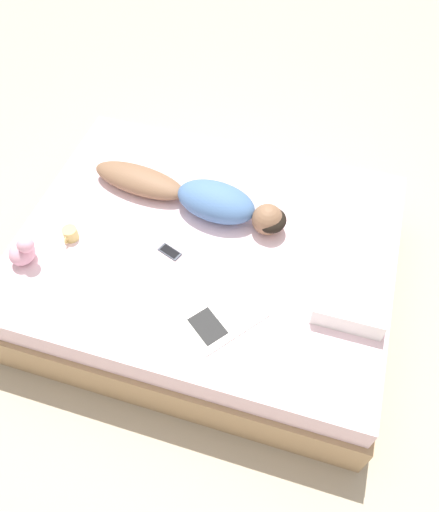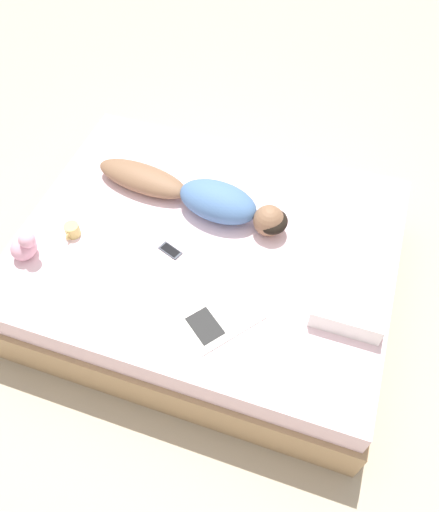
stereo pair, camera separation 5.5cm
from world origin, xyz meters
name	(u,v)px [view 2 (the right image)]	position (x,y,z in m)	size (l,w,h in m)	color
ground_plane	(209,286)	(0.00, 0.00, 0.00)	(12.00, 12.00, 0.00)	#B7A88E
bed	(208,265)	(0.00, 0.00, 0.26)	(1.85, 2.32, 0.53)	tan
person	(200,197)	(-0.24, -0.13, 0.62)	(0.39, 1.34, 0.21)	brown
open_magazine	(221,317)	(0.49, 0.25, 0.53)	(0.51, 0.48, 0.01)	silver
coffee_mug	(72,230)	(0.22, -0.79, 0.57)	(0.12, 0.09, 0.08)	tan
cell_phone	(170,251)	(0.15, -0.18, 0.53)	(0.11, 0.15, 0.01)	#333842
plush_toy	(24,246)	(0.45, -0.97, 0.62)	(0.16, 0.18, 0.21)	#DB9EB2
pillow	(354,283)	(0.08, 0.90, 0.59)	(0.62, 0.38, 0.13)	white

